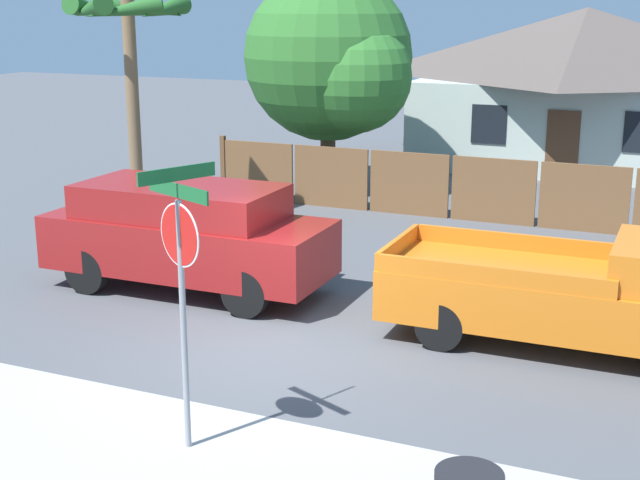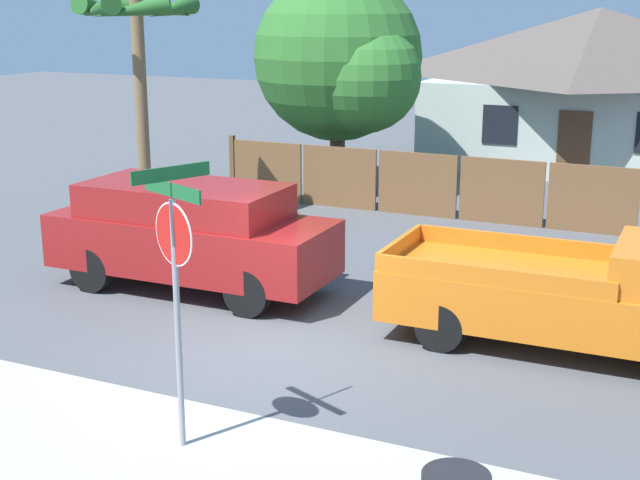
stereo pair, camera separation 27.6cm
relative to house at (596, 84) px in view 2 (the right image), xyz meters
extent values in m
plane|color=#4C4F54|center=(-1.77, -17.57, -2.45)|extent=(80.00, 80.00, 0.00)
cube|color=#A3A39E|center=(-1.77, -21.17, -2.45)|extent=(36.00, 3.20, 0.01)
cube|color=brown|center=(-6.65, -8.72, -1.71)|extent=(1.91, 0.06, 1.48)
cube|color=brown|center=(-4.66, -8.72, -1.71)|extent=(1.91, 0.06, 1.48)
cube|color=brown|center=(-2.66, -8.72, -1.71)|extent=(1.91, 0.06, 1.48)
cube|color=brown|center=(-0.67, -8.72, -1.71)|extent=(1.91, 0.06, 1.48)
cube|color=brown|center=(1.33, -8.72, -1.71)|extent=(1.91, 0.06, 1.48)
cube|color=brown|center=(-7.65, -8.72, -1.66)|extent=(0.12, 0.12, 1.58)
cube|color=#B2C1B7|center=(0.00, 0.00, -1.15)|extent=(9.23, 6.55, 2.60)
pyramid|color=#514742|center=(0.00, 0.00, 1.21)|extent=(9.97, 7.07, 2.12)
cube|color=black|center=(-2.08, -3.29, -0.94)|extent=(1.00, 0.04, 1.10)
cube|color=brown|center=(0.00, -3.29, -1.45)|extent=(0.90, 0.04, 2.00)
cylinder|color=brown|center=(-5.54, -6.83, -1.51)|extent=(0.40, 0.40, 1.88)
sphere|color=#2D6B28|center=(-5.54, -6.83, 1.06)|extent=(4.35, 4.35, 4.35)
sphere|color=#31732C|center=(-4.57, -7.37, 0.62)|extent=(2.83, 2.83, 2.83)
cylinder|color=brown|center=(-7.84, -12.23, 0.02)|extent=(0.28, 0.28, 4.94)
cone|color=#235B23|center=(-6.97, -12.23, 2.26)|extent=(0.44, 1.63, 0.68)
cone|color=#235B23|center=(-7.40, -11.48, 2.26)|extent=(1.63, 1.20, 0.68)
cone|color=#235B23|center=(-8.27, -11.48, 2.26)|extent=(1.63, 1.20, 0.68)
cone|color=#235B23|center=(-8.71, -12.23, 2.26)|extent=(0.44, 1.63, 0.68)
cone|color=#235B23|center=(-8.27, -12.99, 2.26)|extent=(1.63, 1.20, 0.68)
cone|color=#235B23|center=(-7.40, -12.99, 2.26)|extent=(1.63, 1.20, 0.68)
cube|color=maroon|center=(-4.39, -15.70, -1.61)|extent=(4.98, 1.93, 0.93)
cube|color=maroon|center=(-4.51, -15.70, -0.87)|extent=(3.49, 1.77, 0.57)
cube|color=black|center=(-2.86, -15.69, -0.87)|extent=(0.07, 1.66, 0.48)
cylinder|color=black|center=(-2.86, -14.85, -2.06)|extent=(0.78, 0.22, 0.78)
cylinder|color=black|center=(-2.84, -16.52, -2.06)|extent=(0.78, 0.22, 0.78)
cylinder|color=black|center=(-5.93, -14.88, -2.06)|extent=(0.78, 0.22, 0.78)
cylinder|color=black|center=(-5.92, -16.55, -2.06)|extent=(0.78, 0.22, 0.78)
cube|color=orange|center=(2.01, -15.70, -1.74)|extent=(5.27, 2.07, 0.75)
cube|color=orange|center=(1.11, -14.75, -1.23)|extent=(3.30, 0.11, 0.26)
cube|color=orange|center=(1.13, -16.67, -1.23)|extent=(3.30, 0.11, 0.26)
cube|color=orange|center=(-0.58, -15.72, -1.23)|extent=(0.10, 1.92, 0.26)
cylinder|color=black|center=(0.37, -14.81, -2.09)|extent=(0.71, 0.22, 0.71)
cylinder|color=black|center=(0.39, -16.62, -2.09)|extent=(0.71, 0.22, 0.71)
cylinder|color=gray|center=(-1.40, -20.58, -1.02)|extent=(0.07, 0.07, 2.86)
cylinder|color=red|center=(-1.40, -20.58, 0.03)|extent=(0.62, 0.29, 0.66)
cylinder|color=white|center=(-1.40, -20.58, 0.03)|extent=(0.65, 0.29, 0.70)
cube|color=#19602D|center=(-1.40, -20.58, 0.51)|extent=(0.99, 0.45, 0.15)
cube|color=#19602D|center=(-1.40, -20.58, 0.69)|extent=(0.41, 0.89, 0.15)
cylinder|color=black|center=(2.03, -21.44, -1.60)|extent=(0.61, 0.61, 0.08)
camera|label=1|loc=(3.63, -28.37, 2.43)|focal=50.00mm
camera|label=2|loc=(3.88, -28.26, 2.43)|focal=50.00mm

